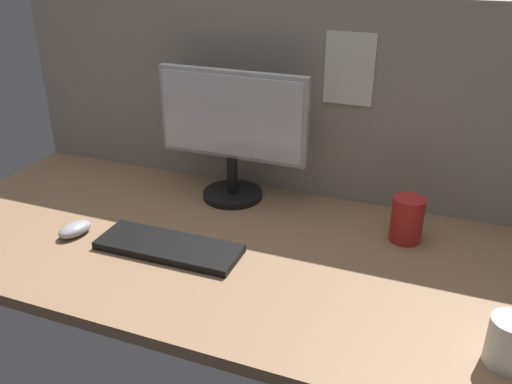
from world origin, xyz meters
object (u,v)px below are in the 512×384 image
object	(u,v)px
mouse	(75,229)
mug_red_plastic	(407,219)
keyboard	(169,247)
mug_ceramic_white	(508,342)
monitor	(232,129)

from	to	relation	value
mouse	mug_red_plastic	distance (cm)	87.33
mouse	mug_red_plastic	bearing A→B (deg)	34.34
mug_red_plastic	keyboard	bearing A→B (deg)	-153.61
mouse	mug_ceramic_white	bearing A→B (deg)	9.27
keyboard	mug_red_plastic	distance (cm)	61.56
monitor	mug_red_plastic	xyz separation A→B (cm)	(52.24, -7.52, -15.54)
monitor	mug_red_plastic	size ratio (longest dim) A/B	3.71
monitor	keyboard	size ratio (longest dim) A/B	1.21
mug_red_plastic	mug_ceramic_white	world-z (taller)	mug_red_plastic
mug_red_plastic	mug_ceramic_white	xyz separation A→B (cm)	(23.31, -39.30, -1.09)
keyboard	mug_ceramic_white	size ratio (longest dim) A/B	3.72
mouse	mug_ceramic_white	world-z (taller)	mug_ceramic_white
keyboard	mouse	distance (cm)	27.24
mouse	mug_ceramic_white	xyz separation A→B (cm)	(105.42, -9.87, 3.27)
monitor	mouse	xyz separation A→B (cm)	(-29.86, -36.95, -19.90)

